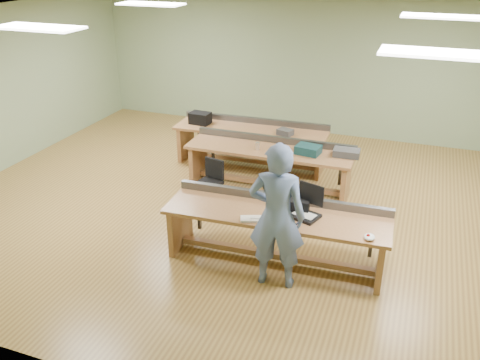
{
  "coord_description": "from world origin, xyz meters",
  "views": [
    {
      "loc": [
        2.39,
        -7.07,
        3.99
      ],
      "look_at": [
        0.01,
        -0.6,
        0.75
      ],
      "focal_mm": 38.0,
      "sensor_mm": 36.0,
      "label": 1
    }
  ],
  "objects_px": {
    "parts_bin_teal": "(308,150)",
    "mug": "(275,150)",
    "person": "(277,217)",
    "laptop_base": "(304,216)",
    "workbench_front": "(276,225)",
    "camera_bag": "(299,206)",
    "workbench_back": "(251,138)",
    "workbench_mid": "(270,158)",
    "parts_bin_grey": "(347,153)",
    "task_chair": "(210,189)",
    "drinks_can": "(257,146)"
  },
  "relations": [
    {
      "from": "workbench_front",
      "to": "camera_bag",
      "type": "bearing_deg",
      "value": 17.55
    },
    {
      "from": "workbench_mid",
      "to": "drinks_can",
      "type": "relative_size",
      "value": 22.08
    },
    {
      "from": "workbench_front",
      "to": "mug",
      "type": "bearing_deg",
      "value": 104.56
    },
    {
      "from": "workbench_front",
      "to": "parts_bin_teal",
      "type": "relative_size",
      "value": 7.55
    },
    {
      "from": "workbench_mid",
      "to": "mug",
      "type": "relative_size",
      "value": 26.27
    },
    {
      "from": "drinks_can",
      "to": "workbench_front",
      "type": "bearing_deg",
      "value": -65.0
    },
    {
      "from": "workbench_mid",
      "to": "person",
      "type": "relative_size",
      "value": 1.51
    },
    {
      "from": "drinks_can",
      "to": "laptop_base",
      "type": "bearing_deg",
      "value": -57.13
    },
    {
      "from": "mug",
      "to": "person",
      "type": "bearing_deg",
      "value": -73.04
    },
    {
      "from": "workbench_back",
      "to": "workbench_front",
      "type": "bearing_deg",
      "value": -67.42
    },
    {
      "from": "workbench_mid",
      "to": "laptop_base",
      "type": "height_order",
      "value": "workbench_mid"
    },
    {
      "from": "camera_bag",
      "to": "workbench_front",
      "type": "bearing_deg",
      "value": -166.41
    },
    {
      "from": "person",
      "to": "parts_bin_grey",
      "type": "relative_size",
      "value": 4.46
    },
    {
      "from": "workbench_mid",
      "to": "task_chair",
      "type": "height_order",
      "value": "workbench_mid"
    },
    {
      "from": "camera_bag",
      "to": "parts_bin_teal",
      "type": "relative_size",
      "value": 0.65
    },
    {
      "from": "person",
      "to": "camera_bag",
      "type": "distance_m",
      "value": 0.62
    },
    {
      "from": "workbench_mid",
      "to": "parts_bin_grey",
      "type": "distance_m",
      "value": 1.33
    },
    {
      "from": "workbench_mid",
      "to": "mug",
      "type": "bearing_deg",
      "value": -47.79
    },
    {
      "from": "parts_bin_teal",
      "to": "mug",
      "type": "distance_m",
      "value": 0.56
    },
    {
      "from": "mug",
      "to": "task_chair",
      "type": "bearing_deg",
      "value": -135.07
    },
    {
      "from": "camera_bag",
      "to": "mug",
      "type": "height_order",
      "value": "camera_bag"
    },
    {
      "from": "workbench_mid",
      "to": "person",
      "type": "bearing_deg",
      "value": -71.9
    },
    {
      "from": "task_chair",
      "to": "workbench_front",
      "type": "bearing_deg",
      "value": -25.15
    },
    {
      "from": "camera_bag",
      "to": "mug",
      "type": "bearing_deg",
      "value": 108.54
    },
    {
      "from": "mug",
      "to": "drinks_can",
      "type": "distance_m",
      "value": 0.32
    },
    {
      "from": "workbench_front",
      "to": "workbench_back",
      "type": "xyz_separation_m",
      "value": [
        -1.41,
        3.05,
        -0.0
      ]
    },
    {
      "from": "workbench_front",
      "to": "task_chair",
      "type": "bearing_deg",
      "value": 138.82
    },
    {
      "from": "person",
      "to": "laptop_base",
      "type": "height_order",
      "value": "person"
    },
    {
      "from": "parts_bin_teal",
      "to": "person",
      "type": "bearing_deg",
      "value": -85.13
    },
    {
      "from": "camera_bag",
      "to": "drinks_can",
      "type": "height_order",
      "value": "camera_bag"
    },
    {
      "from": "person",
      "to": "workbench_back",
      "type": "bearing_deg",
      "value": -72.83
    },
    {
      "from": "person",
      "to": "drinks_can",
      "type": "bearing_deg",
      "value": -73.19
    },
    {
      "from": "person",
      "to": "task_chair",
      "type": "relative_size",
      "value": 2.45
    },
    {
      "from": "mug",
      "to": "workbench_mid",
      "type": "bearing_deg",
      "value": 132.85
    },
    {
      "from": "person",
      "to": "workbench_front",
      "type": "bearing_deg",
      "value": -80.74
    },
    {
      "from": "workbench_back",
      "to": "task_chair",
      "type": "relative_size",
      "value": 3.77
    },
    {
      "from": "workbench_front",
      "to": "camera_bag",
      "type": "xyz_separation_m",
      "value": [
        0.28,
        0.1,
        0.28
      ]
    },
    {
      "from": "drinks_can",
      "to": "workbench_back",
      "type": "bearing_deg",
      "value": 114.52
    },
    {
      "from": "laptop_base",
      "to": "parts_bin_teal",
      "type": "xyz_separation_m",
      "value": [
        -0.46,
        2.17,
        0.05
      ]
    },
    {
      "from": "parts_bin_teal",
      "to": "laptop_base",
      "type": "bearing_deg",
      "value": -77.97
    },
    {
      "from": "person",
      "to": "laptop_base",
      "type": "xyz_separation_m",
      "value": [
        0.24,
        0.48,
        -0.19
      ]
    },
    {
      "from": "camera_bag",
      "to": "workbench_back",
      "type": "bearing_deg",
      "value": 113.14
    },
    {
      "from": "camera_bag",
      "to": "person",
      "type": "bearing_deg",
      "value": -109.86
    },
    {
      "from": "person",
      "to": "task_chair",
      "type": "distance_m",
      "value": 2.42
    },
    {
      "from": "camera_bag",
      "to": "parts_bin_grey",
      "type": "height_order",
      "value": "camera_bag"
    },
    {
      "from": "workbench_back",
      "to": "workbench_mid",
      "type": "bearing_deg",
      "value": -55.81
    },
    {
      "from": "workbench_front",
      "to": "workbench_back",
      "type": "distance_m",
      "value": 3.36
    },
    {
      "from": "workbench_back",
      "to": "parts_bin_grey",
      "type": "distance_m",
      "value": 2.11
    },
    {
      "from": "workbench_front",
      "to": "mug",
      "type": "height_order",
      "value": "workbench_front"
    },
    {
      "from": "workbench_mid",
      "to": "mug",
      "type": "height_order",
      "value": "workbench_mid"
    }
  ]
}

